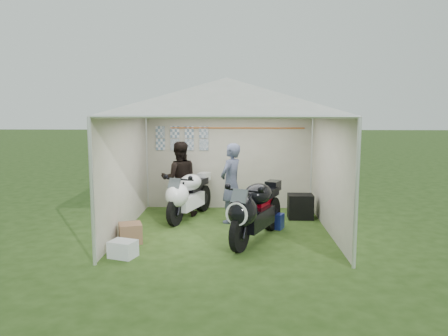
{
  "coord_description": "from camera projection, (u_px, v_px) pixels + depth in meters",
  "views": [
    {
      "loc": [
        0.23,
        -8.46,
        2.43
      ],
      "look_at": [
        -0.06,
        0.35,
        1.21
      ],
      "focal_mm": 35.0,
      "sensor_mm": 36.0,
      "label": 1
    }
  ],
  "objects": [
    {
      "name": "ground",
      "position": [
        227.0,
        230.0,
        8.71
      ],
      "size": [
        80.0,
        80.0,
        0.0
      ],
      "primitive_type": "plane",
      "color": "#294414",
      "rests_on": "ground"
    },
    {
      "name": "canopy_tent",
      "position": [
        227.0,
        100.0,
        8.39
      ],
      "size": [
        5.66,
        5.66,
        3.0
      ],
      "color": "silver",
      "rests_on": "ground"
    },
    {
      "name": "motorcycle_white",
      "position": [
        188.0,
        194.0,
        9.54
      ],
      "size": [
        0.93,
        1.96,
        1.0
      ],
      "rotation": [
        0.0,
        0.0,
        -0.33
      ],
      "color": "black",
      "rests_on": "ground"
    },
    {
      "name": "motorcycle_black",
      "position": [
        254.0,
        209.0,
        7.91
      ],
      "size": [
        1.16,
        2.06,
        1.08
      ],
      "rotation": [
        0.0,
        0.0,
        -0.42
      ],
      "color": "black",
      "rests_on": "ground"
    },
    {
      "name": "paddock_stand",
      "position": [
        273.0,
        221.0,
        8.86
      ],
      "size": [
        0.48,
        0.4,
        0.31
      ],
      "primitive_type": "cube",
      "rotation": [
        0.0,
        0.0,
        -0.42
      ],
      "color": "#2738C9",
      "rests_on": "ground"
    },
    {
      "name": "person_dark_jacket",
      "position": [
        179.0,
        179.0,
        9.81
      ],
      "size": [
        0.91,
        0.76,
        1.68
      ],
      "primitive_type": "imported",
      "rotation": [
        0.0,
        0.0,
        3.31
      ],
      "color": "black",
      "rests_on": "ground"
    },
    {
      "name": "person_blue_jacket",
      "position": [
        231.0,
        183.0,
        9.23
      ],
      "size": [
        0.67,
        0.74,
        1.69
      ],
      "primitive_type": "imported",
      "rotation": [
        0.0,
        0.0,
        -2.12
      ],
      "color": "slate",
      "rests_on": "ground"
    },
    {
      "name": "equipment_box",
      "position": [
        300.0,
        206.0,
        9.62
      ],
      "size": [
        0.54,
        0.44,
        0.54
      ],
      "primitive_type": "cube",
      "rotation": [
        0.0,
        0.0,
        -0.01
      ],
      "color": "black",
      "rests_on": "ground"
    },
    {
      "name": "crate_0",
      "position": [
        123.0,
        249.0,
        7.14
      ],
      "size": [
        0.49,
        0.44,
        0.27
      ],
      "primitive_type": "cube",
      "rotation": [
        0.0,
        0.0,
        -0.33
      ],
      "color": "silver",
      "rests_on": "ground"
    },
    {
      "name": "crate_1",
      "position": [
        130.0,
        233.0,
        7.91
      ],
      "size": [
        0.5,
        0.5,
        0.35
      ],
      "primitive_type": "cube",
      "rotation": [
        0.0,
        0.0,
        0.34
      ],
      "color": "brown",
      "rests_on": "ground"
    }
  ]
}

